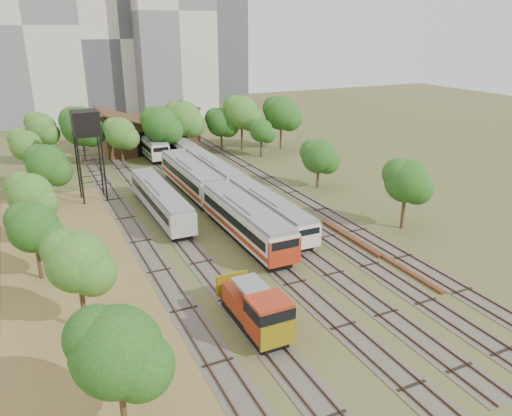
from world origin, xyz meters
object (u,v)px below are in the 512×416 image
shunter_locomotive (258,311)px  water_tower (86,125)px  railcar_red_set (215,196)px  railcar_green_set (213,171)px

shunter_locomotive → water_tower: bearing=100.0°
water_tower → shunter_locomotive: bearing=-80.0°
railcar_red_set → railcar_green_set: (4.00, 11.28, -0.33)m
shunter_locomotive → water_tower: (-6.22, 35.44, 7.84)m
railcar_green_set → shunter_locomotive: shunter_locomotive is taller
railcar_green_set → water_tower: water_tower is taller
water_tower → railcar_red_set: bearing=-42.7°
railcar_green_set → shunter_locomotive: 36.83m
railcar_green_set → water_tower: (-16.22, -0.00, 7.76)m
railcar_red_set → railcar_green_set: railcar_red_set is taller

